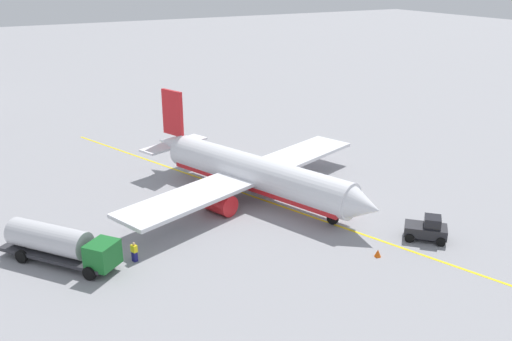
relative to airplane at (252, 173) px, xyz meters
name	(u,v)px	position (x,y,z in m)	size (l,w,h in m)	color
ground_plane	(256,197)	(0.48, 0.17, -2.57)	(400.00, 400.00, 0.00)	#939399
airplane	(252,173)	(0.00, 0.00, 0.00)	(29.17, 31.16, 9.51)	white
fuel_tanker	(59,244)	(4.71, -20.16, -0.85)	(9.89, 8.54, 3.15)	#2D2D33
pushback_tug	(427,229)	(15.94, 8.80, -1.57)	(4.02, 4.04, 2.20)	#232328
refueling_worker	(134,252)	(7.32, -14.88, -1.75)	(0.61, 0.51, 1.71)	navy
safety_cone_nose	(378,253)	(16.30, 3.00, -2.25)	(0.58, 0.58, 0.64)	#F2590F
taxi_line_marking	(256,197)	(0.48, 0.17, -2.57)	(66.00, 0.30, 0.01)	yellow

